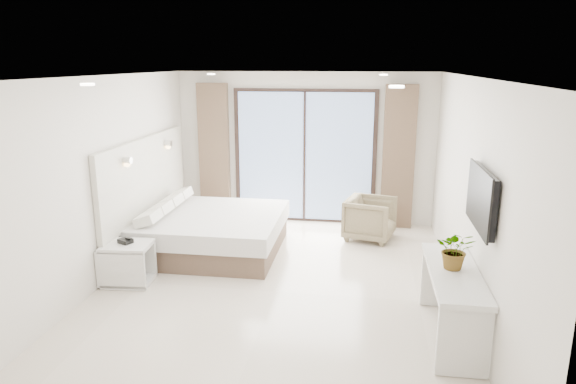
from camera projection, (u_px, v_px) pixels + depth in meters
name	position (u px, v px, depth m)	size (l,w,h in m)	color
ground	(275.00, 292.00, 6.59)	(6.20, 6.20, 0.00)	beige
room_shell	(271.00, 158.00, 7.06)	(4.62, 6.22, 2.72)	silver
bed	(211.00, 232.00, 7.94)	(2.13, 2.02, 0.73)	brown
nightstand	(128.00, 263.00, 6.78)	(0.64, 0.54, 0.55)	silver
phone	(125.00, 241.00, 6.73)	(0.17, 0.13, 0.06)	black
console_desk	(453.00, 288.00, 5.37)	(0.50, 1.61, 0.77)	silver
plant	(455.00, 254.00, 5.32)	(0.38, 0.42, 0.33)	#33662D
armchair	(370.00, 216.00, 8.46)	(0.75, 0.70, 0.77)	#7C6E51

